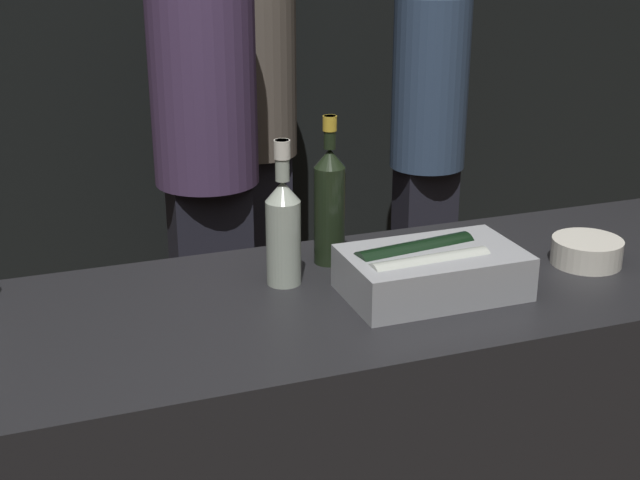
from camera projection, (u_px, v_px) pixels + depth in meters
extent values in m
cube|color=black|center=(137.00, 14.00, 4.00)|extent=(6.40, 0.06, 2.80)
cube|color=#9EA0A5|center=(432.00, 272.00, 1.96)|extent=(0.39, 0.24, 0.10)
cylinder|color=#B2B7AD|center=(430.00, 270.00, 1.91)|extent=(0.28, 0.08, 0.07)
cylinder|color=black|center=(415.00, 257.00, 1.98)|extent=(0.29, 0.11, 0.07)
cylinder|color=silver|center=(587.00, 251.00, 2.13)|extent=(0.17, 0.17, 0.06)
cylinder|color=gray|center=(588.00, 241.00, 2.12)|extent=(0.14, 0.14, 0.01)
cylinder|color=black|center=(329.00, 215.00, 2.11)|extent=(0.07, 0.07, 0.24)
cone|color=black|center=(330.00, 158.00, 2.06)|extent=(0.07, 0.07, 0.04)
cylinder|color=black|center=(330.00, 132.00, 2.04)|extent=(0.03, 0.03, 0.08)
cylinder|color=gold|center=(330.00, 123.00, 2.03)|extent=(0.03, 0.03, 0.03)
cylinder|color=#9EA899|center=(283.00, 243.00, 2.00)|extent=(0.08, 0.08, 0.20)
cone|color=#9EA899|center=(283.00, 191.00, 1.96)|extent=(0.08, 0.08, 0.05)
cylinder|color=#9EA899|center=(282.00, 161.00, 1.93)|extent=(0.03, 0.03, 0.09)
cylinder|color=silver|center=(282.00, 149.00, 1.92)|extent=(0.04, 0.04, 0.04)
cube|color=black|center=(423.00, 249.00, 4.05)|extent=(0.24, 0.18, 0.78)
cylinder|color=#334766|center=(430.00, 84.00, 3.79)|extent=(0.33, 0.33, 0.72)
cube|color=black|center=(212.00, 282.00, 3.60)|extent=(0.30, 0.22, 0.85)
cylinder|color=#473356|center=(203.00, 83.00, 3.32)|extent=(0.40, 0.40, 0.77)
cube|color=black|center=(257.00, 242.00, 4.05)|extent=(0.28, 0.20, 0.84)
cylinder|color=#60564C|center=(253.00, 66.00, 3.77)|extent=(0.37, 0.37, 0.76)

